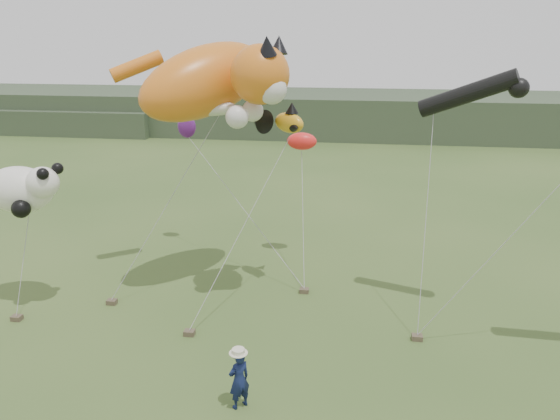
{
  "coord_description": "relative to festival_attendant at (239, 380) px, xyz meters",
  "views": [
    {
      "loc": [
        2.88,
        -12.4,
        9.97
      ],
      "look_at": [
        0.71,
        3.0,
        4.91
      ],
      "focal_mm": 35.0,
      "sensor_mm": 36.0,
      "label": 1
    }
  ],
  "objects": [
    {
      "name": "ground",
      "position": [
        0.02,
        -0.13,
        -0.88
      ],
      "size": [
        120.0,
        120.0,
        0.0
      ],
      "primitive_type": "plane",
      "color": "#385123",
      "rests_on": "ground"
    },
    {
      "name": "headland",
      "position": [
        -3.09,
        44.55,
        1.04
      ],
      "size": [
        90.0,
        13.0,
        4.0
      ],
      "color": "#2D3D28",
      "rests_on": "ground"
    },
    {
      "name": "festival_attendant",
      "position": [
        0.0,
        0.0,
        0.0
      ],
      "size": [
        0.75,
        0.75,
        1.76
      ],
      "primitive_type": "imported",
      "rotation": [
        0.0,
        0.0,
        3.9
      ],
      "color": "#111B42",
      "rests_on": "ground"
    },
    {
      "name": "sandbag_anchors",
      "position": [
        -2.27,
        4.77,
        -0.79
      ],
      "size": [
        14.67,
        4.07,
        0.19
      ],
      "color": "brown",
      "rests_on": "ground"
    },
    {
      "name": "cat_kite",
      "position": [
        -2.26,
        7.39,
        7.41
      ],
      "size": [
        7.39,
        6.16,
        3.85
      ],
      "color": "orange",
      "rests_on": "ground"
    },
    {
      "name": "fish_kite",
      "position": [
        -0.07,
        7.98,
        5.89
      ],
      "size": [
        2.54,
        1.68,
        1.22
      ],
      "color": "gold",
      "rests_on": "ground"
    },
    {
      "name": "tube_kites",
      "position": [
        8.98,
        5.46,
        6.99
      ],
      "size": [
        8.09,
        4.75,
        2.0
      ],
      "color": "black",
      "rests_on": "ground"
    },
    {
      "name": "panda_kite",
      "position": [
        -8.99,
        5.0,
        3.7
      ],
      "size": [
        3.0,
        1.94,
        1.87
      ],
      "color": "white",
      "rests_on": "ground"
    },
    {
      "name": "misc_kites",
      "position": [
        -1.66,
        11.46,
        4.7
      ],
      "size": [
        6.55,
        1.41,
        1.31
      ],
      "color": "red",
      "rests_on": "ground"
    }
  ]
}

